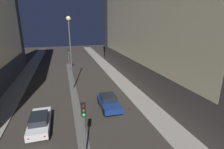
{
  "coord_description": "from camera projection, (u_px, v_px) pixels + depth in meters",
  "views": [
    {
      "loc": [
        -0.96,
        -5.8,
        9.24
      ],
      "look_at": [
        6.9,
        22.07,
        0.5
      ],
      "focal_mm": 28.0,
      "sensor_mm": 36.0,
      "label": 1
    }
  ],
  "objects": [
    {
      "name": "median_strip",
      "position": [
        73.0,
        90.0,
        24.47
      ],
      "size": [
        0.89,
        33.21,
        0.1
      ],
      "color": "#56544F",
      "rests_on": "ground"
    },
    {
      "name": "street_lamp",
      "position": [
        70.0,
        40.0,
        22.74
      ],
      "size": [
        0.59,
        0.59,
        9.85
      ],
      "color": "#4C4C51",
      "rests_on": "median_strip"
    },
    {
      "name": "building_right",
      "position": [
        154.0,
        8.0,
        24.71
      ],
      "size": [
        6.01,
        35.92,
        22.24
      ],
      "color": "#4C4742",
      "rests_on": "ground"
    },
    {
      "name": "traffic_light_near",
      "position": [
        84.0,
        119.0,
        11.4
      ],
      "size": [
        0.32,
        0.42,
        4.18
      ],
      "color": "#4C4C51",
      "rests_on": "median_strip"
    },
    {
      "name": "traffic_light_mid",
      "position": [
        68.0,
        54.0,
        33.88
      ],
      "size": [
        0.32,
        0.42,
        4.18
      ],
      "color": "#4C4C51",
      "rests_on": "median_strip"
    },
    {
      "name": "car_left_lane",
      "position": [
        40.0,
        122.0,
        15.5
      ],
      "size": [
        1.7,
        4.61,
        1.48
      ],
      "color": "silver",
      "rests_on": "ground"
    },
    {
      "name": "car_right_lane",
      "position": [
        109.0,
        102.0,
        19.32
      ],
      "size": [
        1.89,
        4.27,
        1.46
      ],
      "color": "navy",
      "rests_on": "ground"
    }
  ]
}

